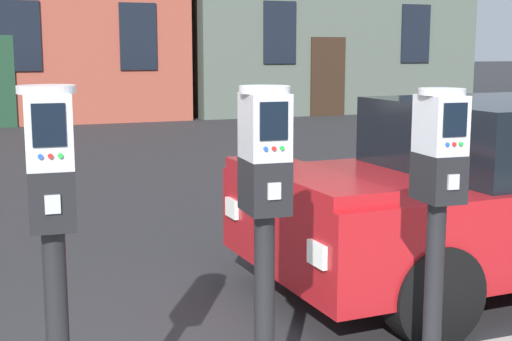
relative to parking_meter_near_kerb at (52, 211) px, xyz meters
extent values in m
cube|color=black|center=(0.00, 0.00, 0.05)|extent=(0.18, 0.25, 0.23)
cube|color=#A5A8AD|center=(-0.01, -0.12, 0.05)|extent=(0.06, 0.02, 0.07)
cube|color=#B7BABF|center=(0.00, 0.00, 0.31)|extent=(0.18, 0.24, 0.28)
cube|color=black|center=(-0.01, -0.12, 0.34)|extent=(0.12, 0.02, 0.16)
cylinder|color=blue|center=(-0.04, -0.12, 0.23)|extent=(0.02, 0.01, 0.02)
cylinder|color=red|center=(-0.01, -0.12, 0.23)|extent=(0.02, 0.01, 0.02)
cylinder|color=green|center=(0.03, -0.12, 0.23)|extent=(0.02, 0.01, 0.02)
cylinder|color=#B7BABF|center=(0.00, 0.00, 0.46)|extent=(0.23, 0.23, 0.03)
cylinder|color=black|center=(0.88, 0.00, -0.57)|extent=(0.10, 0.10, 0.98)
cube|color=black|center=(0.88, 0.00, 0.04)|extent=(0.18, 0.25, 0.23)
cube|color=#A5A8AD|center=(0.87, -0.12, 0.04)|extent=(0.06, 0.02, 0.07)
cube|color=#B7BABF|center=(0.88, 0.00, 0.29)|extent=(0.18, 0.24, 0.28)
cube|color=black|center=(0.87, -0.12, 0.32)|extent=(0.12, 0.02, 0.16)
cylinder|color=blue|center=(0.83, -0.12, 0.21)|extent=(0.02, 0.01, 0.02)
cylinder|color=red|center=(0.87, -0.12, 0.21)|extent=(0.02, 0.01, 0.02)
cylinder|color=green|center=(0.90, -0.12, 0.21)|extent=(0.02, 0.01, 0.02)
cylinder|color=#B7BABF|center=(0.88, 0.00, 0.44)|extent=(0.23, 0.23, 0.03)
cylinder|color=black|center=(1.75, 0.00, -0.58)|extent=(0.10, 0.10, 0.96)
cube|color=black|center=(1.75, 0.00, 0.02)|extent=(0.18, 0.25, 0.22)
cube|color=#A5A8AD|center=(1.74, -0.12, 0.02)|extent=(0.06, 0.02, 0.07)
cube|color=#B7BABF|center=(1.75, 0.00, 0.26)|extent=(0.18, 0.24, 0.27)
cube|color=black|center=(1.75, -0.12, 0.30)|extent=(0.12, 0.02, 0.15)
cylinder|color=blue|center=(1.71, -0.12, 0.19)|extent=(0.02, 0.01, 0.02)
cylinder|color=red|center=(1.74, -0.12, 0.19)|extent=(0.02, 0.01, 0.02)
cylinder|color=green|center=(1.78, -0.12, 0.19)|extent=(0.02, 0.01, 0.02)
cylinder|color=#B7BABF|center=(1.75, 0.00, 0.42)|extent=(0.23, 0.23, 0.03)
cube|color=maroon|center=(1.78, 1.58, -0.26)|extent=(0.50, 1.69, 0.10)
cube|color=white|center=(1.57, 0.89, -0.58)|extent=(0.05, 0.20, 0.14)
cube|color=white|center=(1.52, 2.25, -0.58)|extent=(0.05, 0.20, 0.14)
cylinder|color=black|center=(2.31, 0.78, -0.88)|extent=(0.65, 0.24, 0.64)
cylinder|color=black|center=(2.25, 2.42, -0.88)|extent=(0.65, 0.24, 0.64)
cube|color=black|center=(0.87, 14.92, 0.89)|extent=(0.90, 0.06, 1.60)
cube|color=black|center=(3.59, 14.92, 0.89)|extent=(0.90, 0.06, 1.60)
cube|color=black|center=(7.31, 14.92, 1.01)|extent=(0.90, 0.06, 1.60)
cube|color=black|center=(11.43, 14.92, 1.01)|extent=(0.90, 0.06, 1.60)
cube|color=black|center=(8.72, 14.92, -0.15)|extent=(1.00, 0.07, 2.10)
camera|label=1|loc=(-0.26, -2.83, 0.61)|focal=51.37mm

